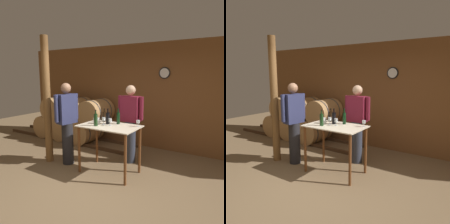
# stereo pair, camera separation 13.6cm
# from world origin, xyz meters

# --- Properties ---
(ground_plane) EXTENTS (14.00, 14.00, 0.00)m
(ground_plane) POSITION_xyz_m (0.00, 0.00, 0.00)
(ground_plane) COLOR brown
(back_wall) EXTENTS (8.40, 0.08, 2.70)m
(back_wall) POSITION_xyz_m (0.00, 2.56, 1.35)
(back_wall) COLOR brown
(back_wall) RESTS_ON ground_plane
(barrel_rack) EXTENTS (4.36, 0.86, 1.26)m
(barrel_rack) POSITION_xyz_m (-2.26, 2.00, 0.61)
(barrel_rack) COLOR #4C331E
(barrel_rack) RESTS_ON ground_plane
(tasting_table) EXTENTS (1.14, 0.71, 0.94)m
(tasting_table) POSITION_xyz_m (-0.13, 0.69, 0.76)
(tasting_table) COLOR beige
(tasting_table) RESTS_ON ground_plane
(wooden_post) EXTENTS (0.16, 0.16, 2.70)m
(wooden_post) POSITION_xyz_m (-1.57, 0.48, 1.35)
(wooden_post) COLOR brown
(wooden_post) RESTS_ON ground_plane
(wine_bottle_far_left) EXTENTS (0.08, 0.08, 0.27)m
(wine_bottle_far_left) POSITION_xyz_m (-0.42, 0.97, 1.05)
(wine_bottle_far_left) COLOR black
(wine_bottle_far_left) RESTS_ON tasting_table
(wine_bottle_left) EXTENTS (0.07, 0.07, 0.31)m
(wine_bottle_left) POSITION_xyz_m (-0.34, 0.55, 1.07)
(wine_bottle_left) COLOR #193819
(wine_bottle_left) RESTS_ON tasting_table
(wine_bottle_center) EXTENTS (0.08, 0.08, 0.31)m
(wine_bottle_center) POSITION_xyz_m (-0.23, 0.81, 1.06)
(wine_bottle_center) COLOR black
(wine_bottle_center) RESTS_ON tasting_table
(wine_bottle_right) EXTENTS (0.06, 0.06, 0.32)m
(wine_bottle_right) POSITION_xyz_m (-0.05, 0.91, 1.07)
(wine_bottle_right) COLOR black
(wine_bottle_right) RESTS_ON tasting_table
(wine_glass_near_left) EXTENTS (0.07, 0.07, 0.14)m
(wine_glass_near_left) POSITION_xyz_m (-0.28, 0.72, 1.05)
(wine_glass_near_left) COLOR silver
(wine_glass_near_left) RESTS_ON tasting_table
(wine_glass_near_center) EXTENTS (0.06, 0.06, 0.13)m
(wine_glass_near_center) POSITION_xyz_m (-0.12, 0.72, 1.04)
(wine_glass_near_center) COLOR silver
(wine_glass_near_center) RESTS_ON tasting_table
(wine_glass_near_right) EXTENTS (0.06, 0.06, 0.12)m
(wine_glass_near_right) POSITION_xyz_m (0.37, 0.91, 1.03)
(wine_glass_near_right) COLOR silver
(wine_glass_near_right) RESTS_ON tasting_table
(ice_bucket) EXTENTS (0.13, 0.13, 0.11)m
(ice_bucket) POSITION_xyz_m (-0.44, 0.73, 1.00)
(ice_bucket) COLOR white
(ice_bucket) RESTS_ON tasting_table
(person_host) EXTENTS (0.29, 0.58, 1.74)m
(person_host) POSITION_xyz_m (-1.13, 0.60, 0.92)
(person_host) COLOR #232328
(person_host) RESTS_ON ground_plane
(person_visitor_with_scarf) EXTENTS (0.59, 0.24, 1.69)m
(person_visitor_with_scarf) POSITION_xyz_m (-0.03, 1.37, 0.89)
(person_visitor_with_scarf) COLOR #333847
(person_visitor_with_scarf) RESTS_ON ground_plane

